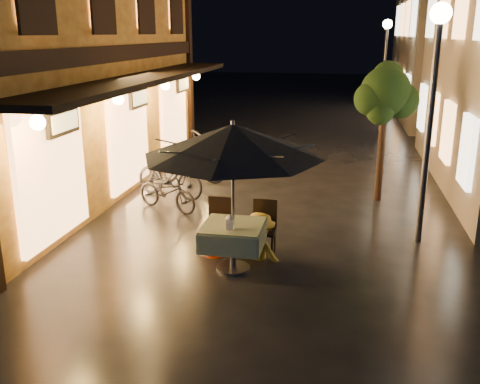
% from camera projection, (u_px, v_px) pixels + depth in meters
% --- Properties ---
extents(ground, '(90.00, 90.00, 0.00)m').
position_uv_depth(ground, '(240.00, 274.00, 8.64)').
color(ground, black).
rests_on(ground, ground).
extents(west_building, '(5.90, 11.40, 7.40)m').
position_uv_depth(west_building, '(30.00, 34.00, 12.37)').
color(west_building, '#B9702D').
rests_on(west_building, ground).
extents(street_tree, '(1.43, 1.20, 3.15)m').
position_uv_depth(street_tree, '(386.00, 95.00, 11.76)').
color(street_tree, black).
rests_on(street_tree, ground).
extents(streetlamp_near, '(0.36, 0.36, 4.23)m').
position_uv_depth(streetlamp_near, '(434.00, 83.00, 9.15)').
color(streetlamp_near, '#59595E').
rests_on(streetlamp_near, ground).
extents(streetlamp_far, '(0.36, 0.36, 4.23)m').
position_uv_depth(streetlamp_far, '(385.00, 55.00, 20.44)').
color(streetlamp_far, '#59595E').
rests_on(streetlamp_far, ground).
extents(cafe_table, '(0.99, 0.99, 0.78)m').
position_uv_depth(cafe_table, '(233.00, 236.00, 8.65)').
color(cafe_table, '#59595E').
rests_on(cafe_table, ground).
extents(patio_umbrella, '(2.86, 2.86, 2.46)m').
position_uv_depth(patio_umbrella, '(233.00, 141.00, 8.20)').
color(patio_umbrella, '#59595E').
rests_on(patio_umbrella, ground).
extents(cafe_chair_left, '(0.42, 0.42, 0.97)m').
position_uv_depth(cafe_chair_left, '(219.00, 222.00, 9.43)').
color(cafe_chair_left, black).
rests_on(cafe_chair_left, ground).
extents(cafe_chair_right, '(0.42, 0.42, 0.97)m').
position_uv_depth(cafe_chair_right, '(264.00, 225.00, 9.28)').
color(cafe_chair_right, black).
rests_on(cafe_chair_right, ground).
extents(table_lantern, '(0.16, 0.16, 0.25)m').
position_uv_depth(table_lantern, '(230.00, 221.00, 8.35)').
color(table_lantern, white).
rests_on(table_lantern, cafe_table).
extents(person_orange, '(0.73, 0.61, 1.36)m').
position_uv_depth(person_orange, '(213.00, 217.00, 9.25)').
color(person_orange, '#BC2B00').
rests_on(person_orange, ground).
extents(person_yellow, '(1.13, 0.86, 1.55)m').
position_uv_depth(person_yellow, '(259.00, 214.00, 9.08)').
color(person_yellow, gold).
rests_on(person_yellow, ground).
extents(bicycle_0, '(1.69, 1.18, 0.84)m').
position_uv_depth(bicycle_0, '(167.00, 192.00, 11.63)').
color(bicycle_0, black).
rests_on(bicycle_0, ground).
extents(bicycle_1, '(1.89, 1.05, 1.09)m').
position_uv_depth(bicycle_1, '(169.00, 175.00, 12.50)').
color(bicycle_1, black).
rests_on(bicycle_1, ground).
extents(bicycle_2, '(1.97, 0.97, 0.99)m').
position_uv_depth(bicycle_2, '(190.00, 164.00, 13.71)').
color(bicycle_2, black).
rests_on(bicycle_2, ground).
extents(bicycle_3, '(1.78, 0.84, 1.03)m').
position_uv_depth(bicycle_3, '(203.00, 149.00, 15.47)').
color(bicycle_3, black).
rests_on(bicycle_3, ground).
extents(bicycle_4, '(1.70, 1.15, 0.84)m').
position_uv_depth(bicycle_4, '(212.00, 148.00, 15.98)').
color(bicycle_4, black).
rests_on(bicycle_4, ground).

